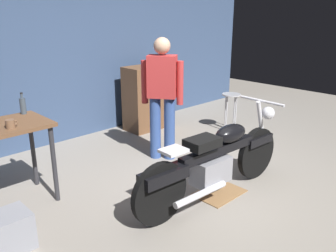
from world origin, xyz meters
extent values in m
plane|color=gray|center=(0.00, 0.00, 0.00)|extent=(12.00, 12.00, 0.00)
cube|color=#384C70|center=(0.00, 2.80, 1.55)|extent=(8.00, 0.12, 3.10)
cylinder|color=#2D2D33|center=(-1.34, 1.08, 0.43)|extent=(0.05, 0.05, 0.86)
cylinder|color=#2D2D33|center=(-1.34, 1.60, 0.43)|extent=(0.05, 0.05, 0.86)
cylinder|color=black|center=(0.72, -0.11, 0.32)|extent=(0.64, 0.10, 0.64)
cylinder|color=black|center=(-0.83, -0.03, 0.32)|extent=(0.64, 0.10, 0.64)
cube|color=black|center=(0.72, -0.11, 0.50)|extent=(0.45, 0.16, 0.10)
cube|color=black|center=(-0.78, -0.03, 0.50)|extent=(0.53, 0.21, 0.12)
cube|color=gray|center=(-0.10, -0.06, 0.34)|extent=(0.45, 0.26, 0.28)
cube|color=black|center=(0.00, -0.07, 0.55)|extent=(1.10, 0.16, 0.10)
ellipsoid|color=black|center=(0.20, -0.08, 0.70)|extent=(0.45, 0.24, 0.20)
cube|color=black|center=(-0.25, -0.06, 0.70)|extent=(0.37, 0.26, 0.10)
cube|color=silver|center=(-0.65, -0.03, 0.72)|extent=(0.25, 0.21, 0.03)
cylinder|color=silver|center=(0.78, -0.11, 0.65)|extent=(0.27, 0.06, 0.68)
cylinder|color=silver|center=(0.74, -0.11, 0.98)|extent=(0.06, 0.60, 0.03)
sphere|color=silver|center=(0.90, -0.12, 0.80)|extent=(0.16, 0.16, 0.16)
cylinder|color=silver|center=(-0.41, -0.19, 0.22)|extent=(0.70, 0.11, 0.07)
cylinder|color=#355295|center=(0.37, 1.07, 0.44)|extent=(0.15, 0.15, 0.88)
cylinder|color=#355295|center=(0.25, 1.23, 0.44)|extent=(0.15, 0.15, 0.88)
cube|color=#BF3333|center=(0.31, 1.15, 1.16)|extent=(0.40, 0.44, 0.56)
cylinder|color=#BF3333|center=(0.45, 0.96, 1.08)|extent=(0.09, 0.09, 0.58)
cylinder|color=#BF3333|center=(0.17, 1.34, 1.08)|extent=(0.09, 0.09, 0.58)
sphere|color=tan|center=(0.31, 1.15, 1.56)|extent=(0.22, 0.22, 0.22)
cylinder|color=#B2B2B7|center=(2.00, 1.23, 0.63)|extent=(0.32, 0.32, 0.02)
cylinder|color=#B2B2B7|center=(2.11, 1.23, 0.31)|extent=(0.02, 0.02, 0.62)
cylinder|color=#B2B2B7|center=(2.00, 1.34, 0.31)|extent=(0.02, 0.02, 0.62)
cylinder|color=#B2B2B7|center=(1.89, 1.23, 0.31)|extent=(0.02, 0.02, 0.62)
cylinder|color=#B2B2B7|center=(2.00, 1.12, 0.31)|extent=(0.02, 0.02, 0.62)
cube|color=brown|center=(1.04, 2.30, 0.55)|extent=(0.80, 0.44, 1.10)
sphere|color=tan|center=(1.04, 2.07, 0.85)|extent=(0.04, 0.04, 0.04)
sphere|color=tan|center=(1.04, 2.07, 0.55)|extent=(0.04, 0.04, 0.04)
sphere|color=tan|center=(1.04, 2.07, 0.25)|extent=(0.04, 0.04, 0.04)
cube|color=olive|center=(0.06, -0.07, 0.01)|extent=(0.56, 0.40, 0.01)
cube|color=gray|center=(-2.08, 0.59, 0.17)|extent=(0.44, 0.32, 0.34)
cylinder|color=brown|center=(-1.70, 1.17, 0.94)|extent=(0.09, 0.09, 0.09)
torus|color=brown|center=(-1.65, 1.17, 0.95)|extent=(0.05, 0.01, 0.05)
cylinder|color=#3F4C59|center=(-1.40, 1.58, 0.99)|extent=(0.06, 0.06, 0.18)
cylinder|color=#3F4C59|center=(-1.40, 1.58, 1.10)|extent=(0.03, 0.03, 0.05)
cylinder|color=black|center=(-1.40, 1.58, 1.14)|extent=(0.03, 0.03, 0.01)
camera|label=1|loc=(-2.88, -2.27, 2.01)|focal=38.03mm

